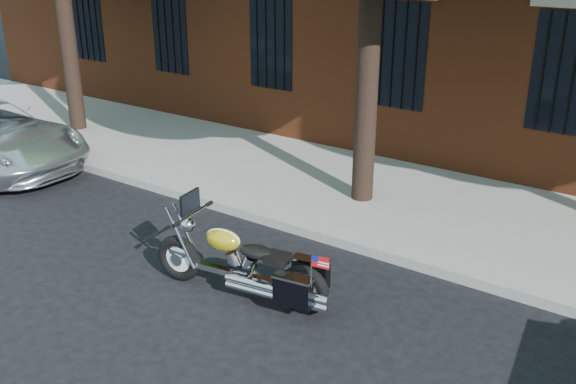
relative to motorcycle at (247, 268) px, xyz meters
The scene contains 4 objects.
ground 1.09m from the motorcycle, 143.26° to the left, with size 120.00×120.00×0.00m, color black.
curb 2.16m from the motorcycle, 111.95° to the left, with size 40.00×0.16×0.15m, color gray.
sidewalk 3.95m from the motorcycle, 101.66° to the left, with size 40.00×3.60×0.15m, color gray.
motorcycle is the anchor object (origin of this frame).
Camera 1 is at (5.28, -6.09, 4.28)m, focal length 40.00 mm.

